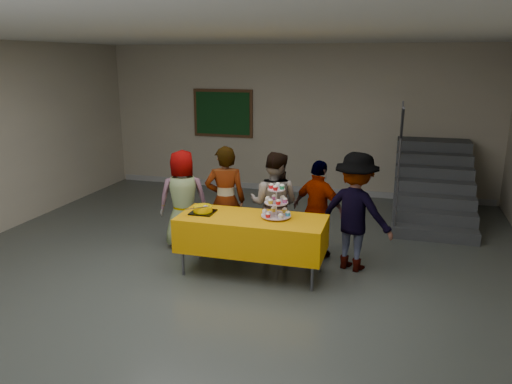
# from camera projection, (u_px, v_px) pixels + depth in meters

# --- Properties ---
(room_shell) EXTENTS (10.00, 10.04, 3.02)m
(room_shell) POSITION_uv_depth(u_px,v_px,m) (202.00, 115.00, 5.38)
(room_shell) COLOR #4C514C
(room_shell) RESTS_ON ground
(bake_table) EXTENTS (1.88, 0.78, 0.77)m
(bake_table) POSITION_uv_depth(u_px,v_px,m) (252.00, 233.00, 6.38)
(bake_table) COLOR #595960
(bake_table) RESTS_ON ground
(cupcake_stand) EXTENTS (0.38, 0.38, 0.44)m
(cupcake_stand) POSITION_uv_depth(u_px,v_px,m) (276.00, 204.00, 6.26)
(cupcake_stand) COLOR silver
(cupcake_stand) RESTS_ON bake_table
(bear_cake) EXTENTS (0.32, 0.36, 0.12)m
(bear_cake) POSITION_uv_depth(u_px,v_px,m) (203.00, 209.00, 6.49)
(bear_cake) COLOR black
(bear_cake) RESTS_ON bake_table
(schoolchild_a) EXTENTS (0.83, 0.68, 1.45)m
(schoolchild_a) POSITION_uv_depth(u_px,v_px,m) (183.00, 199.00, 7.30)
(schoolchild_a) COLOR slate
(schoolchild_a) RESTS_ON ground
(schoolchild_b) EXTENTS (0.66, 0.53, 1.56)m
(schoolchild_b) POSITION_uv_depth(u_px,v_px,m) (225.00, 201.00, 7.02)
(schoolchild_b) COLOR slate
(schoolchild_b) RESTS_ON ground
(schoolchild_c) EXTENTS (0.76, 0.61, 1.49)m
(schoolchild_c) POSITION_uv_depth(u_px,v_px,m) (274.00, 204.00, 6.98)
(schoolchild_c) COLOR slate
(schoolchild_c) RESTS_ON ground
(schoolchild_d) EXTENTS (0.88, 0.65, 1.39)m
(schoolchild_d) POSITION_uv_depth(u_px,v_px,m) (318.00, 210.00, 6.87)
(schoolchild_d) COLOR slate
(schoolchild_d) RESTS_ON ground
(schoolchild_e) EXTENTS (1.15, 0.90, 1.57)m
(schoolchild_e) POSITION_uv_depth(u_px,v_px,m) (355.00, 212.00, 6.49)
(schoolchild_e) COLOR slate
(schoolchild_e) RESTS_ON ground
(staircase) EXTENTS (1.30, 2.40, 2.04)m
(staircase) POSITION_uv_depth(u_px,v_px,m) (432.00, 188.00, 8.90)
(staircase) COLOR #424447
(staircase) RESTS_ON ground
(noticeboard) EXTENTS (1.30, 0.05, 1.00)m
(noticeboard) POSITION_uv_depth(u_px,v_px,m) (223.00, 113.00, 10.51)
(noticeboard) COLOR #472B16
(noticeboard) RESTS_ON ground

